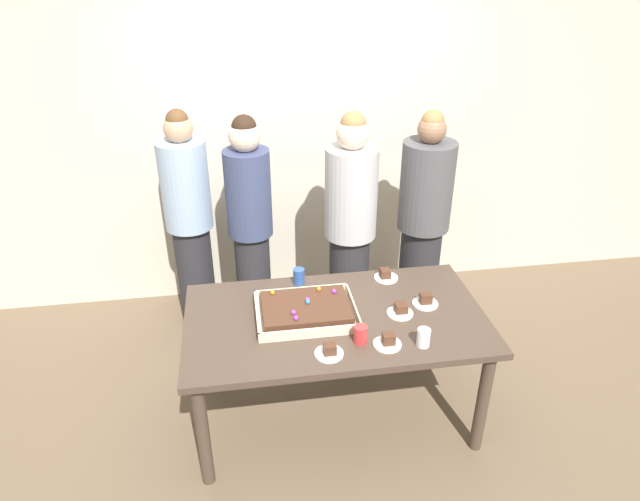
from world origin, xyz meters
name	(u,v)px	position (x,y,z in m)	size (l,w,h in m)	color
ground_plane	(334,413)	(0.00, 0.00, 0.00)	(12.00, 12.00, 0.00)	brown
interior_back_panel	(299,109)	(0.00, 1.60, 1.50)	(8.00, 0.12, 3.00)	beige
party_table	(335,329)	(0.00, 0.00, 0.65)	(1.69, 0.94, 0.73)	#47382D
sheet_cake	(306,310)	(-0.17, 0.03, 0.77)	(0.56, 0.42, 0.10)	beige
plated_slice_near_left	(401,310)	(0.37, -0.03, 0.75)	(0.15, 0.15, 0.06)	white
plated_slice_near_right	(386,275)	(0.38, 0.36, 0.75)	(0.15, 0.15, 0.06)	white
plated_slice_far_left	(388,342)	(0.22, -0.29, 0.75)	(0.15, 0.15, 0.07)	white
plated_slice_far_right	(329,352)	(-0.09, -0.32, 0.75)	(0.15, 0.15, 0.06)	white
plated_slice_center_front	(425,301)	(0.54, 0.04, 0.76)	(0.15, 0.15, 0.07)	white
drink_cup_nearest	(424,338)	(0.40, -0.32, 0.78)	(0.07, 0.07, 0.10)	white
drink_cup_middle	(361,334)	(0.09, -0.25, 0.78)	(0.07, 0.07, 0.10)	red
drink_cup_far_end	(299,276)	(-0.16, 0.39, 0.78)	(0.07, 0.07, 0.10)	#2D5199
person_serving_front	(251,227)	(-0.43, 0.95, 0.87)	(0.31, 0.31, 1.65)	#28282D
person_green_shirt_behind	(350,229)	(0.25, 0.82, 0.87)	(0.35, 0.35, 1.68)	#28282D
person_striped_tie_right	(423,224)	(0.78, 0.86, 0.85)	(0.36, 0.36, 1.65)	#28282D
person_far_right_suit	(190,222)	(-0.85, 1.12, 0.86)	(0.33, 0.33, 1.66)	#28282D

